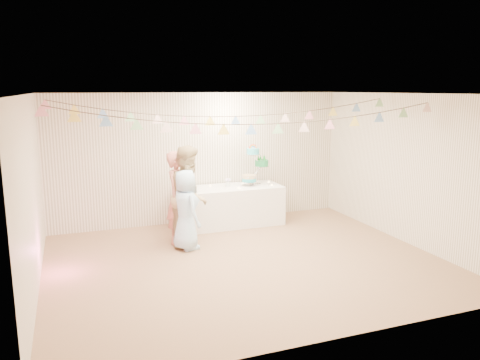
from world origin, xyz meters
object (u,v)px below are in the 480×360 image
object	(u,v)px
person_adult_b	(189,195)
person_child	(186,210)
table	(230,206)
person_adult_a	(178,197)
cake_stand	(255,167)

from	to	relation	value
person_adult_b	person_child	xyz separation A→B (m)	(-0.12, -0.23, -0.19)
table	person_adult_a	world-z (taller)	person_adult_a
person_adult_a	person_adult_b	bearing A→B (deg)	-97.55
table	person_adult_b	distance (m)	1.44
table	cake_stand	distance (m)	0.93
cake_stand	person_child	distance (m)	2.11
person_adult_a	person_child	distance (m)	0.40
person_adult_a	person_adult_b	world-z (taller)	person_adult_b
cake_stand	person_adult_a	xyz separation A→B (m)	(-1.75, -0.77, -0.32)
person_adult_b	cake_stand	bearing A→B (deg)	-34.34
cake_stand	person_adult_a	size ratio (longest dim) A/B	0.47
table	person_adult_b	bearing A→B (deg)	-140.43
cake_stand	person_child	xyz separation A→B (m)	(-1.72, -1.15, -0.45)
person_adult_b	person_child	world-z (taller)	person_adult_b
table	person_adult_b	xyz separation A→B (m)	(-1.05, -0.86, 0.48)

